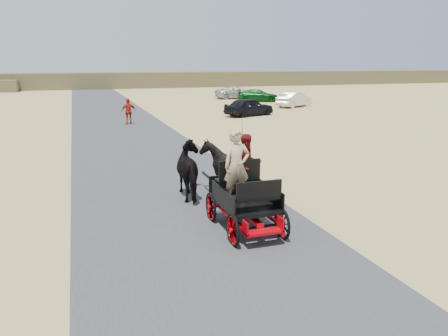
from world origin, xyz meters
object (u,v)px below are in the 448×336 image
object	(u,v)px
horse_left	(192,170)
car_b	(294,100)
car_a	(249,107)
car_c	(258,95)
car_d	(237,92)
horse_right	(226,167)
carriage	(245,215)
pedestrian	(129,111)

from	to	relation	value
horse_left	car_b	size ratio (longest dim) A/B	0.50
car_a	car_c	size ratio (longest dim) A/B	0.94
car_d	car_c	bearing A→B (deg)	-170.19
car_a	car_c	distance (m)	12.48
car_a	car_d	bearing A→B (deg)	-36.33
car_c	horse_right	bearing A→B (deg)	-179.69
carriage	car_b	size ratio (longest dim) A/B	0.59
car_b	carriage	bearing A→B (deg)	120.34
horse_right	car_a	bearing A→B (deg)	-113.92
pedestrian	horse_right	bearing A→B (deg)	87.84
car_b	car_c	xyz separation A→B (m)	(-0.90, 6.27, -0.04)
horse_left	pedestrian	world-z (taller)	pedestrian
car_a	car_d	distance (m)	16.17
car_d	car_a	bearing A→B (deg)	162.09
pedestrian	car_d	distance (m)	22.25
carriage	car_b	distance (m)	30.75
car_b	car_d	size ratio (longest dim) A/B	0.83
carriage	pedestrian	xyz separation A→B (m)	(-0.47, 19.99, 0.50)
horse_right	pedestrian	world-z (taller)	pedestrian
car_b	car_c	bearing A→B (deg)	-21.58
car_c	car_a	bearing A→B (deg)	178.77
horse_right	car_d	distance (m)	36.62
horse_right	car_c	world-z (taller)	horse_right
pedestrian	car_a	distance (m)	9.51
car_d	car_b	bearing A→B (deg)	-171.65
carriage	car_d	xyz separation A→B (m)	(13.61, 37.21, 0.32)
horse_left	car_c	distance (m)	33.46
horse_right	pedestrian	bearing A→B (deg)	-86.55
horse_left	car_d	xyz separation A→B (m)	(14.16, 34.21, -0.17)
carriage	horse_right	xyz separation A→B (m)	(0.55, 3.00, 0.49)
car_b	pedestrian	bearing A→B (deg)	83.12
car_a	car_c	world-z (taller)	car_a
carriage	car_c	bearing A→B (deg)	66.35
carriage	pedestrian	distance (m)	20.00
car_d	horse_right	bearing A→B (deg)	158.25
car_b	car_d	distance (m)	10.69
car_a	car_b	size ratio (longest dim) A/B	1.01
car_b	horse_right	bearing A→B (deg)	118.25
carriage	car_c	distance (m)	35.95
carriage	car_d	bearing A→B (deg)	69.91
car_c	car_d	world-z (taller)	car_d
car_d	pedestrian	bearing A→B (deg)	139.87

